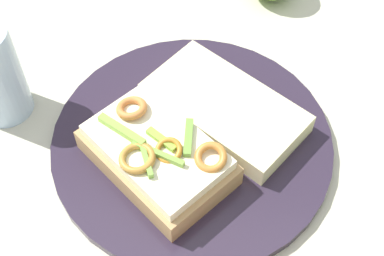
% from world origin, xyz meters
% --- Properties ---
extents(ground_plane, '(2.00, 2.00, 0.00)m').
position_xyz_m(ground_plane, '(0.00, 0.00, 0.00)').
color(ground_plane, '#B7B49B').
rests_on(ground_plane, ground).
extents(plate, '(0.31, 0.31, 0.01)m').
position_xyz_m(plate, '(0.00, 0.00, 0.01)').
color(plate, '#292030').
rests_on(plate, ground_plane).
extents(sandwich, '(0.18, 0.17, 0.05)m').
position_xyz_m(sandwich, '(-0.03, -0.04, 0.03)').
color(sandwich, '#AA8453').
rests_on(sandwich, plate).
extents(bread_slice_side, '(0.20, 0.18, 0.03)m').
position_xyz_m(bread_slice_side, '(0.03, 0.04, 0.02)').
color(bread_slice_side, beige).
rests_on(bread_slice_side, plate).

